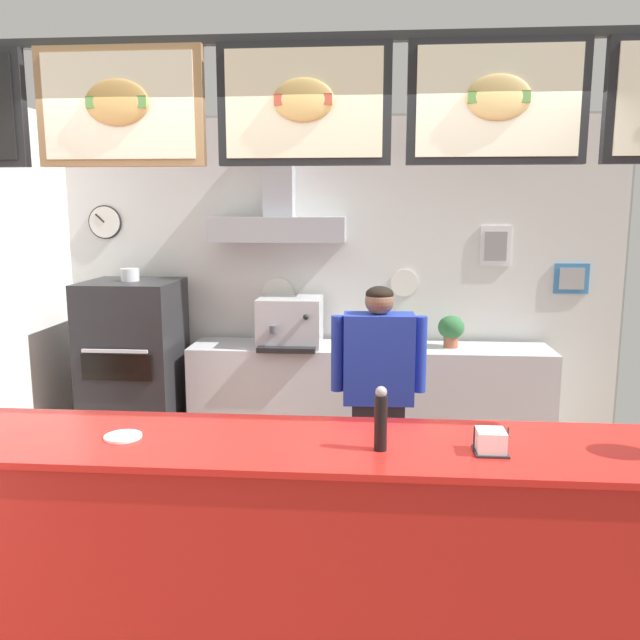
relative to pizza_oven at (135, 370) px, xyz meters
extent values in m
plane|color=brown|center=(1.61, -1.92, -0.73)|extent=(5.94, 5.94, 0.00)
cube|color=gray|center=(1.61, 0.55, 0.66)|extent=(4.75, 0.12, 2.78)
cube|color=silver|center=(1.61, 0.49, 0.66)|extent=(4.71, 0.01, 2.74)
cylinder|color=black|center=(-0.38, 0.47, 1.18)|extent=(0.29, 0.02, 0.29)
cylinder|color=white|center=(-0.38, 0.46, 1.18)|extent=(0.26, 0.01, 0.26)
cube|color=black|center=(-0.42, 0.45, 1.21)|extent=(0.08, 0.01, 0.08)
cylinder|color=white|center=(1.11, 0.47, 0.58)|extent=(0.28, 0.02, 0.28)
cylinder|color=white|center=(2.18, 0.47, 0.68)|extent=(0.23, 0.02, 0.23)
cube|color=white|center=(2.92, 0.47, 0.99)|extent=(0.25, 0.02, 0.33)
cube|color=gray|center=(2.92, 0.46, 0.99)|extent=(0.18, 0.01, 0.24)
cube|color=teal|center=(3.54, 0.47, 0.73)|extent=(0.28, 0.02, 0.25)
cube|color=#A1A1A1|center=(3.54, 0.46, 0.73)|extent=(0.20, 0.01, 0.18)
cube|color=#A3A5AD|center=(1.15, 0.30, 1.13)|extent=(1.09, 0.39, 0.20)
cube|color=#A3A5AD|center=(1.15, 0.37, 1.61)|extent=(0.24, 0.24, 0.77)
cube|color=#2D2D2D|center=(1.61, -2.04, 2.01)|extent=(4.05, 0.04, 0.04)
cube|color=#9E754C|center=(0.80, -2.07, 1.73)|extent=(0.75, 0.05, 0.51)
cube|color=#F2E5C6|center=(0.80, -2.10, 1.73)|extent=(0.67, 0.01, 0.45)
ellipsoid|color=tan|center=(0.80, -2.11, 1.75)|extent=(0.28, 0.04, 0.20)
cube|color=#51843D|center=(0.80, -2.12, 1.75)|extent=(0.27, 0.01, 0.05)
cube|color=black|center=(1.61, -2.07, 1.73)|extent=(0.75, 0.05, 0.51)
cube|color=beige|center=(1.61, -2.10, 1.73)|extent=(0.67, 0.01, 0.45)
ellipsoid|color=#DBAD60|center=(1.61, -2.11, 1.75)|extent=(0.26, 0.04, 0.18)
cube|color=#B74233|center=(1.61, -2.12, 1.75)|extent=(0.25, 0.01, 0.05)
cube|color=black|center=(2.42, -2.07, 1.73)|extent=(0.75, 0.05, 0.51)
cube|color=#F2E5C6|center=(2.42, -2.10, 1.73)|extent=(0.67, 0.01, 0.45)
ellipsoid|color=#E5BC70|center=(2.42, -2.11, 1.75)|extent=(0.27, 0.04, 0.19)
cube|color=#51843D|center=(2.42, -2.12, 1.75)|extent=(0.25, 0.01, 0.05)
cube|color=red|center=(1.61, -2.23, -0.24)|extent=(4.17, 0.66, 0.98)
cube|color=red|center=(1.61, -2.23, 0.26)|extent=(4.25, 0.70, 0.03)
cube|color=silver|center=(1.90, 0.15, -0.27)|extent=(2.89, 0.53, 0.93)
cube|color=#9FA1A5|center=(1.90, 0.15, -0.57)|extent=(2.75, 0.48, 0.02)
cube|color=#232326|center=(0.00, 0.00, 0.00)|extent=(0.72, 0.71, 1.46)
cube|color=black|center=(0.00, -0.36, 0.11)|extent=(0.54, 0.02, 0.20)
cube|color=silver|center=(0.00, -0.38, 0.24)|extent=(0.50, 0.02, 0.02)
cylinder|color=silver|center=(0.00, 0.00, 0.78)|extent=(0.14, 0.14, 0.10)
cube|color=#232328|center=(1.96, -0.97, -0.33)|extent=(0.34, 0.21, 0.81)
cube|color=#1E339E|center=(1.96, -0.97, 0.36)|extent=(0.45, 0.23, 0.57)
cylinder|color=#1E339E|center=(2.22, -0.96, 0.39)|extent=(0.08, 0.08, 0.48)
cylinder|color=#1E339E|center=(1.70, -0.97, 0.39)|extent=(0.08, 0.08, 0.48)
sphere|color=brown|center=(1.96, -0.97, 0.73)|extent=(0.18, 0.18, 0.18)
ellipsoid|color=black|center=(1.96, -0.97, 0.77)|extent=(0.17, 0.17, 0.10)
cube|color=#B7BABF|center=(1.26, 0.13, 0.40)|extent=(0.50, 0.42, 0.39)
cylinder|color=#4C4C51|center=(1.16, -0.11, 0.38)|extent=(0.06, 0.06, 0.06)
cube|color=black|center=(1.26, -0.12, 0.22)|extent=(0.45, 0.10, 0.04)
sphere|color=black|center=(1.41, -0.10, 0.47)|extent=(0.04, 0.04, 0.04)
cylinder|color=#9E563D|center=(2.16, 0.17, 0.24)|extent=(0.14, 0.14, 0.08)
ellipsoid|color=#387A3D|center=(2.16, 0.17, 0.37)|extent=(0.26, 0.26, 0.23)
cylinder|color=#9E563D|center=(2.54, 0.16, 0.25)|extent=(0.11, 0.11, 0.09)
ellipsoid|color=#2D6638|center=(2.54, 0.16, 0.36)|extent=(0.21, 0.21, 0.19)
cylinder|color=white|center=(0.80, -2.26, 0.28)|extent=(0.17, 0.17, 0.01)
cube|color=#262628|center=(2.41, -2.31, 0.28)|extent=(0.14, 0.14, 0.01)
cylinder|color=#262628|center=(2.35, -2.31, 0.34)|extent=(0.01, 0.01, 0.11)
cylinder|color=#262628|center=(2.48, -2.31, 0.34)|extent=(0.01, 0.01, 0.11)
cube|color=white|center=(2.41, -2.31, 0.33)|extent=(0.12, 0.12, 0.10)
cylinder|color=black|center=(1.95, -2.31, 0.40)|extent=(0.06, 0.06, 0.24)
sphere|color=gray|center=(1.95, -2.31, 0.53)|extent=(0.05, 0.05, 0.05)
camera|label=1|loc=(1.91, -4.93, 1.29)|focal=36.08mm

